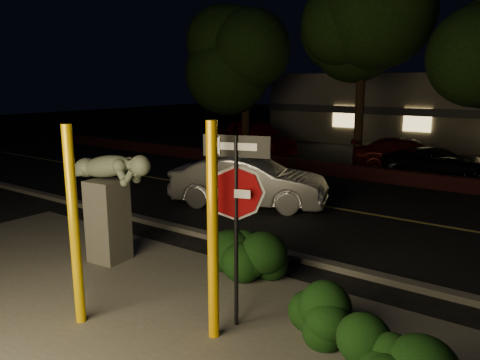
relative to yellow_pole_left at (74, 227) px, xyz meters
name	(u,v)px	position (x,y,z in m)	size (l,w,h in m)	color
ground	(391,192)	(1.08, 11.24, -1.51)	(90.00, 90.00, 0.00)	black
patio	(142,337)	(1.08, 0.24, -1.50)	(14.00, 6.00, 0.02)	#4C4944
road	(356,212)	(1.08, 8.24, -1.50)	(80.00, 8.00, 0.01)	black
lane_marking	(356,212)	(1.08, 8.24, -1.49)	(80.00, 0.12, 0.01)	#B0A346
curb	(281,253)	(1.08, 4.14, -1.45)	(80.00, 0.25, 0.12)	#4C4944
brick_wall	(404,178)	(1.08, 12.54, -1.26)	(40.00, 0.35, 0.50)	#431516
parking_lot	(442,162)	(1.08, 18.24, -1.50)	(40.00, 12.00, 0.01)	black
building	(478,109)	(1.08, 26.22, 0.49)	(22.00, 10.20, 4.00)	#6F6959
tree_far_a	(246,41)	(-6.92, 14.24, 3.83)	(4.60, 4.60, 7.43)	black
tree_far_b	(364,16)	(-1.42, 14.44, 4.54)	(5.20, 5.20, 8.41)	black
yellow_pole_left	(74,227)	(0.00, 0.00, 0.00)	(0.15, 0.15, 3.02)	#EFB705
yellow_pole_right	(213,234)	(1.91, 0.85, 0.04)	(0.16, 0.16, 3.11)	#FDAF00
signpost	(236,194)	(1.99, 1.29, 0.53)	(0.93, 0.33, 2.87)	black
sculpture	(108,195)	(-1.59, 1.89, -0.12)	(2.12, 0.75, 2.26)	#4C4944
hedge_center	(243,248)	(0.96, 2.91, -1.00)	(1.97, 0.92, 1.03)	black
hedge_right	(337,309)	(3.37, 1.79, -1.03)	(1.48, 0.79, 0.97)	black
hedge_far_right	(390,355)	(4.33, 1.12, -1.04)	(1.34, 0.84, 0.93)	black
silver_sedan	(249,181)	(-1.76, 7.04, -0.77)	(1.56, 4.48, 1.48)	silver
parked_car_red	(255,137)	(-7.17, 15.43, -0.65)	(2.03, 5.04, 1.72)	maroon
parked_car_darkred	(409,155)	(0.45, 15.22, -0.86)	(1.83, 4.50, 1.31)	#440C0C
parked_car_dark	(441,164)	(1.92, 14.24, -0.92)	(1.95, 4.24, 1.18)	black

